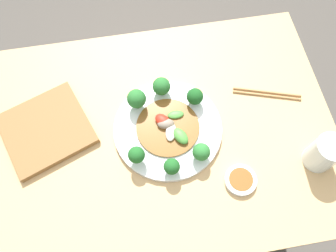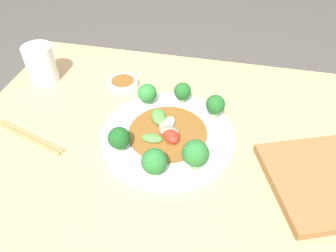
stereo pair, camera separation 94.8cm
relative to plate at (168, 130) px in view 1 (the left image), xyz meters
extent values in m
plane|color=#4C4742|center=(0.01, 0.00, -0.72)|extent=(8.00, 8.00, 0.00)
cube|color=tan|center=(0.01, 0.00, -0.37)|extent=(0.98, 0.73, 0.72)
cylinder|color=silver|center=(0.00, 0.00, 0.00)|extent=(0.31, 0.31, 0.02)
cylinder|color=#7AAD5B|center=(0.07, -0.09, 0.02)|extent=(0.02, 0.02, 0.02)
sphere|color=#286B2D|center=(0.07, -0.09, 0.05)|extent=(0.05, 0.05, 0.05)
cylinder|color=#89B76B|center=(-0.07, 0.09, 0.01)|extent=(0.02, 0.02, 0.01)
sphere|color=#2D7533|center=(-0.07, 0.09, 0.04)|extent=(0.05, 0.05, 0.05)
cylinder|color=#70A356|center=(0.01, 0.12, 0.02)|extent=(0.02, 0.02, 0.01)
sphere|color=#1E5B23|center=(0.01, 0.12, 0.04)|extent=(0.04, 0.04, 0.04)
cylinder|color=#7AAD5B|center=(-0.09, -0.07, 0.02)|extent=(0.02, 0.02, 0.01)
sphere|color=#19511E|center=(-0.09, -0.07, 0.04)|extent=(0.05, 0.05, 0.05)
cylinder|color=#89B76B|center=(0.10, 0.08, 0.02)|extent=(0.02, 0.02, 0.02)
sphere|color=#1E5B23|center=(0.10, 0.08, 0.05)|extent=(0.05, 0.05, 0.05)
cylinder|color=#89B76B|center=(0.00, -0.12, 0.01)|extent=(0.02, 0.02, 0.01)
sphere|color=#286B2D|center=(0.00, -0.12, 0.04)|extent=(0.05, 0.05, 0.05)
cylinder|color=brown|center=(0.00, 0.00, 0.01)|extent=(0.18, 0.18, 0.01)
ellipsoid|color=silver|center=(-0.01, 0.02, 0.02)|extent=(0.04, 0.06, 0.02)
ellipsoid|color=red|center=(0.01, -0.02, 0.02)|extent=(0.06, 0.06, 0.02)
ellipsoid|color=#4C933D|center=(-0.03, -0.04, 0.02)|extent=(0.05, 0.03, 0.01)
ellipsoid|color=#4C933D|center=(-0.03, 0.03, 0.02)|extent=(0.05, 0.06, 0.02)
ellipsoid|color=gray|center=(0.00, -0.01, 0.02)|extent=(0.05, 0.03, 0.02)
cylinder|color=silver|center=(-0.39, 0.15, 0.04)|extent=(0.08, 0.08, 0.10)
cylinder|color=#AD7F4C|center=(-0.32, -0.07, 0.00)|extent=(0.20, 0.07, 0.01)
cylinder|color=#AD7F4C|center=(-0.31, -0.06, 0.00)|extent=(0.20, 0.07, 0.01)
cylinder|color=silver|center=(-0.17, 0.18, 0.00)|extent=(0.09, 0.09, 0.01)
cylinder|color=brown|center=(-0.17, 0.18, 0.01)|extent=(0.06, 0.06, 0.00)
cube|color=brown|center=(0.34, -0.06, 0.00)|extent=(0.29, 0.29, 0.02)
camera|label=1|loc=(0.06, 0.36, 0.85)|focal=35.00mm
camera|label=2|loc=(0.12, -0.53, 0.53)|focal=35.00mm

